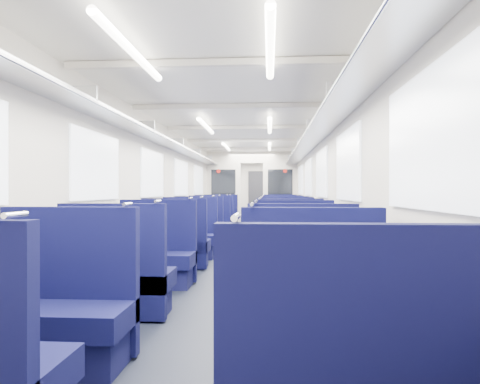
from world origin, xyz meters
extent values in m
cube|color=black|center=(0.00, 0.00, 0.00)|extent=(2.80, 18.00, 0.01)
cube|color=silver|center=(0.00, 0.00, 2.35)|extent=(2.80, 18.00, 0.01)
cube|color=beige|center=(-1.40, 0.00, 1.18)|extent=(0.02, 18.00, 2.35)
cube|color=#0F1034|center=(-1.39, 0.00, 0.35)|extent=(0.03, 17.90, 0.70)
cube|color=beige|center=(1.40, 0.00, 1.18)|extent=(0.02, 18.00, 2.35)
cube|color=#0F1034|center=(1.39, 0.00, 0.35)|extent=(0.03, 17.90, 0.70)
cube|color=beige|center=(0.00, 9.00, 1.18)|extent=(2.80, 0.02, 2.35)
cube|color=#B2B5BA|center=(-1.22, 0.00, 1.97)|extent=(0.34, 17.40, 0.04)
cylinder|color=silver|center=(-1.04, 0.00, 1.95)|extent=(0.02, 17.40, 0.02)
cube|color=#B2B5BA|center=(-1.22, -6.00, 2.05)|extent=(0.34, 0.03, 0.14)
cube|color=#B2B5BA|center=(-1.22, -4.00, 2.05)|extent=(0.34, 0.03, 0.14)
cube|color=#B2B5BA|center=(-1.22, -2.00, 2.05)|extent=(0.34, 0.03, 0.14)
cube|color=#B2B5BA|center=(-1.22, 0.00, 2.05)|extent=(0.34, 0.03, 0.14)
cube|color=#B2B5BA|center=(-1.22, 2.00, 2.05)|extent=(0.34, 0.03, 0.14)
cube|color=#B2B5BA|center=(-1.22, 4.00, 2.05)|extent=(0.34, 0.03, 0.14)
cube|color=#B2B5BA|center=(-1.22, 6.00, 2.05)|extent=(0.34, 0.03, 0.14)
cube|color=#B2B5BA|center=(-1.22, 8.00, 2.05)|extent=(0.34, 0.03, 0.14)
cube|color=#B2B5BA|center=(1.22, 0.00, 1.97)|extent=(0.34, 17.40, 0.04)
cylinder|color=silver|center=(1.04, 0.00, 1.95)|extent=(0.02, 17.40, 0.02)
cube|color=#B2B5BA|center=(1.22, -6.00, 2.05)|extent=(0.34, 0.03, 0.14)
cube|color=#B2B5BA|center=(1.22, -4.00, 2.05)|extent=(0.34, 0.03, 0.14)
cube|color=#B2B5BA|center=(1.22, -2.00, 2.05)|extent=(0.34, 0.03, 0.14)
cube|color=#B2B5BA|center=(1.22, 0.00, 2.05)|extent=(0.34, 0.03, 0.14)
cube|color=#B2B5BA|center=(1.22, 2.00, 2.05)|extent=(0.34, 0.03, 0.14)
cube|color=#B2B5BA|center=(1.22, 4.00, 2.05)|extent=(0.34, 0.03, 0.14)
cube|color=#B2B5BA|center=(1.22, 6.00, 2.05)|extent=(0.34, 0.03, 0.14)
cube|color=#B2B5BA|center=(1.22, 8.00, 2.05)|extent=(0.34, 0.03, 0.14)
cube|color=white|center=(-1.38, -5.20, 1.42)|extent=(0.02, 1.30, 0.75)
cube|color=white|center=(-1.38, -2.90, 1.42)|extent=(0.02, 1.30, 0.75)
cube|color=white|center=(-1.38, -0.60, 1.42)|extent=(0.02, 1.30, 0.75)
cube|color=white|center=(-1.38, 1.70, 1.42)|extent=(0.02, 1.30, 0.75)
cube|color=white|center=(-1.38, 4.50, 1.42)|extent=(0.02, 1.30, 0.75)
cube|color=white|center=(-1.38, 6.80, 1.42)|extent=(0.02, 1.30, 0.75)
cube|color=white|center=(1.38, -7.50, 1.42)|extent=(0.02, 1.30, 0.75)
cube|color=white|center=(1.38, -5.20, 1.42)|extent=(0.02, 1.30, 0.75)
cube|color=white|center=(1.38, -2.90, 1.42)|extent=(0.02, 1.30, 0.75)
cube|color=white|center=(1.38, -0.60, 1.42)|extent=(0.02, 1.30, 0.75)
cube|color=white|center=(1.38, 1.70, 1.42)|extent=(0.02, 1.30, 0.75)
cube|color=white|center=(1.38, 4.50, 1.42)|extent=(0.02, 1.30, 0.75)
cube|color=white|center=(1.38, 6.80, 1.42)|extent=(0.02, 1.30, 0.75)
cube|color=beige|center=(0.00, -6.00, 2.31)|extent=(2.70, 0.06, 0.06)
cube|color=beige|center=(0.00, -4.00, 2.31)|extent=(2.70, 0.06, 0.06)
cube|color=beige|center=(0.00, -2.00, 2.31)|extent=(2.70, 0.06, 0.06)
cube|color=beige|center=(0.00, 0.00, 2.31)|extent=(2.70, 0.06, 0.06)
cube|color=beige|center=(0.00, 2.00, 2.31)|extent=(2.70, 0.06, 0.06)
cube|color=beige|center=(0.00, 4.00, 2.31)|extent=(2.70, 0.06, 0.06)
cube|color=beige|center=(0.00, 6.00, 2.31)|extent=(2.70, 0.06, 0.06)
cube|color=beige|center=(0.00, 8.00, 2.31)|extent=(2.70, 0.06, 0.06)
cylinder|color=white|center=(-0.55, -6.50, 2.26)|extent=(0.07, 1.60, 0.07)
cylinder|color=white|center=(-0.55, -2.50, 2.26)|extent=(0.07, 1.60, 0.07)
cylinder|color=white|center=(-0.55, 1.00, 2.26)|extent=(0.07, 1.60, 0.07)
cylinder|color=white|center=(-0.55, 5.50, 2.26)|extent=(0.07, 1.60, 0.07)
cylinder|color=white|center=(0.55, -6.50, 2.26)|extent=(0.07, 1.60, 0.07)
cylinder|color=white|center=(0.55, -2.50, 2.26)|extent=(0.07, 1.60, 0.07)
cylinder|color=white|center=(0.55, 1.00, 2.26)|extent=(0.07, 1.60, 0.07)
cylinder|color=white|center=(0.55, 5.50, 2.26)|extent=(0.07, 1.60, 0.07)
cube|color=black|center=(0.00, 8.94, 1.00)|extent=(0.75, 0.06, 2.00)
cube|color=beige|center=(-0.88, 3.38, 1.18)|extent=(1.05, 0.08, 2.35)
cube|color=black|center=(-0.87, 3.33, 1.40)|extent=(0.76, 0.02, 0.80)
cylinder|color=red|center=(-1.02, 3.33, 1.75)|extent=(0.12, 0.01, 0.12)
cube|color=beige|center=(0.88, 3.38, 1.18)|extent=(1.05, 0.08, 2.35)
cube|color=black|center=(0.87, 3.33, 1.40)|extent=(0.76, 0.02, 0.80)
cylinder|color=red|center=(1.02, 3.33, 1.75)|extent=(0.12, 0.01, 0.12)
cube|color=beige|center=(0.00, 3.38, 2.17)|extent=(0.70, 0.08, 0.35)
cylinder|color=silver|center=(-0.43, -8.30, 1.06)|extent=(0.02, 0.15, 0.02)
cube|color=#0D0F3E|center=(0.83, -8.39, 0.53)|extent=(0.95, 0.09, 1.02)
cylinder|color=silver|center=(0.43, -8.39, 1.06)|extent=(0.02, 0.15, 0.02)
cube|color=#0D0F3E|center=(-0.83, -7.20, 0.33)|extent=(0.95, 0.50, 0.16)
cube|color=#0D0D34|center=(-0.83, -7.20, 0.12)|extent=(0.88, 0.40, 0.24)
cube|color=#0D0F3E|center=(-0.83, -7.00, 0.53)|extent=(0.95, 0.09, 1.02)
cylinder|color=silver|center=(-0.43, -7.00, 1.06)|extent=(0.02, 0.15, 0.02)
cube|color=#0D0F3E|center=(0.83, -7.17, 0.33)|extent=(0.95, 0.50, 0.16)
cube|color=#0D0D34|center=(0.83, -7.17, 0.12)|extent=(0.88, 0.40, 0.24)
cube|color=#0D0F3E|center=(0.83, -6.97, 0.53)|extent=(0.95, 0.09, 1.02)
cylinder|color=silver|center=(0.43, -6.97, 1.06)|extent=(0.02, 0.15, 0.02)
cube|color=#0D0F3E|center=(-0.83, -6.00, 0.33)|extent=(0.95, 0.50, 0.16)
cube|color=#0D0D34|center=(-0.83, -6.00, 0.12)|extent=(0.88, 0.40, 0.24)
cube|color=#0D0F3E|center=(-0.83, -6.21, 0.53)|extent=(0.95, 0.09, 1.02)
cylinder|color=silver|center=(-0.43, -6.21, 1.06)|extent=(0.02, 0.15, 0.02)
cube|color=#0D0F3E|center=(0.83, -5.93, 0.33)|extent=(0.95, 0.50, 0.16)
cube|color=#0D0D34|center=(0.83, -5.93, 0.12)|extent=(0.88, 0.40, 0.24)
cube|color=#0D0F3E|center=(0.83, -6.13, 0.53)|extent=(0.95, 0.09, 1.02)
cylinder|color=silver|center=(0.43, -6.13, 1.06)|extent=(0.02, 0.15, 0.02)
cube|color=#0D0F3E|center=(-0.83, -4.84, 0.33)|extent=(0.95, 0.50, 0.16)
cube|color=#0D0D34|center=(-0.83, -4.84, 0.12)|extent=(0.88, 0.40, 0.24)
cube|color=#0D0F3E|center=(-0.83, -4.64, 0.53)|extent=(0.95, 0.09, 1.02)
cylinder|color=silver|center=(-0.43, -4.64, 1.06)|extent=(0.02, 0.15, 0.02)
cube|color=#0D0F3E|center=(0.83, -4.92, 0.33)|extent=(0.95, 0.50, 0.16)
cube|color=#0D0D34|center=(0.83, -4.92, 0.12)|extent=(0.88, 0.40, 0.24)
cube|color=#0D0F3E|center=(0.83, -4.72, 0.53)|extent=(0.95, 0.09, 1.02)
cylinder|color=silver|center=(0.43, -4.72, 1.06)|extent=(0.02, 0.15, 0.02)
cube|color=#0D0F3E|center=(-0.83, -3.55, 0.33)|extent=(0.95, 0.50, 0.16)
cube|color=#0D0D34|center=(-0.83, -3.55, 0.12)|extent=(0.88, 0.40, 0.24)
cube|color=#0D0F3E|center=(-0.83, -3.75, 0.53)|extent=(0.95, 0.09, 1.02)
cylinder|color=silver|center=(-0.43, -3.75, 1.06)|extent=(0.02, 0.15, 0.02)
cube|color=#0D0F3E|center=(0.83, -3.54, 0.33)|extent=(0.95, 0.50, 0.16)
cube|color=#0D0D34|center=(0.83, -3.54, 0.12)|extent=(0.88, 0.40, 0.24)
cube|color=#0D0F3E|center=(0.83, -3.75, 0.53)|extent=(0.95, 0.09, 1.02)
cylinder|color=silver|center=(0.43, -3.75, 1.06)|extent=(0.02, 0.15, 0.02)
cube|color=#0D0F3E|center=(-0.83, -2.69, 0.33)|extent=(0.95, 0.50, 0.16)
cube|color=#0D0D34|center=(-0.83, -2.69, 0.12)|extent=(0.88, 0.40, 0.24)
cube|color=#0D0F3E|center=(-0.83, -2.49, 0.53)|extent=(0.95, 0.09, 1.02)
cylinder|color=silver|center=(-0.43, -2.49, 1.06)|extent=(0.02, 0.15, 0.02)
cube|color=#0D0F3E|center=(0.83, -2.66, 0.33)|extent=(0.95, 0.50, 0.16)
cube|color=#0D0D34|center=(0.83, -2.66, 0.12)|extent=(0.88, 0.40, 0.24)
cube|color=#0D0F3E|center=(0.83, -2.45, 0.53)|extent=(0.95, 0.09, 1.02)
cylinder|color=silver|center=(0.43, -2.45, 1.06)|extent=(0.02, 0.15, 0.02)
cube|color=#0D0F3E|center=(-0.83, -1.36, 0.33)|extent=(0.95, 0.50, 0.16)
cube|color=#0D0D34|center=(-0.83, -1.36, 0.12)|extent=(0.88, 0.40, 0.24)
cube|color=#0D0F3E|center=(-0.83, -1.57, 0.53)|extent=(0.95, 0.09, 1.02)
cylinder|color=silver|center=(-0.43, -1.57, 1.06)|extent=(0.02, 0.15, 0.02)
cube|color=#0D0F3E|center=(0.83, -1.27, 0.33)|extent=(0.95, 0.50, 0.16)
cube|color=#0D0D34|center=(0.83, -1.27, 0.12)|extent=(0.88, 0.40, 0.24)
cube|color=#0D0F3E|center=(0.83, -1.48, 0.53)|extent=(0.95, 0.09, 1.02)
cylinder|color=silver|center=(0.43, -1.48, 1.06)|extent=(0.02, 0.15, 0.02)
cube|color=#0D0F3E|center=(-0.83, -0.27, 0.33)|extent=(0.95, 0.50, 0.16)
cube|color=#0D0D34|center=(-0.83, -0.27, 0.12)|extent=(0.88, 0.40, 0.24)
cube|color=#0D0F3E|center=(-0.83, -0.07, 0.53)|extent=(0.95, 0.09, 1.02)
cylinder|color=silver|center=(-0.43, -0.07, 1.06)|extent=(0.02, 0.15, 0.02)
cube|color=#0D0F3E|center=(0.83, -0.39, 0.33)|extent=(0.95, 0.50, 0.16)
cube|color=#0D0D34|center=(0.83, -0.39, 0.12)|extent=(0.88, 0.40, 0.24)
cube|color=#0D0F3E|center=(0.83, -0.18, 0.53)|extent=(0.95, 0.09, 1.02)
cylinder|color=silver|center=(0.43, -0.18, 1.06)|extent=(0.02, 0.15, 0.02)
cube|color=#0D0F3E|center=(-0.83, 0.93, 0.33)|extent=(0.95, 0.50, 0.16)
cube|color=#0D0D34|center=(-0.83, 0.93, 0.12)|extent=(0.88, 0.40, 0.24)
cube|color=#0D0F3E|center=(-0.83, 0.73, 0.53)|extent=(0.95, 0.09, 1.02)
cylinder|color=silver|center=(-0.43, 0.73, 1.06)|extent=(0.02, 0.15, 0.02)
cube|color=#0D0F3E|center=(0.83, 0.93, 0.33)|extent=(0.95, 0.50, 0.16)
cube|color=#0D0D34|center=(0.83, 0.93, 0.12)|extent=(0.88, 0.40, 0.24)
cube|color=#0D0F3E|center=(0.83, 0.72, 0.53)|extent=(0.95, 0.09, 1.02)
cylinder|color=silver|center=(0.43, 0.72, 1.06)|extent=(0.02, 0.15, 0.02)
cube|color=#0D0F3E|center=(-0.83, 2.05, 0.33)|extent=(0.95, 0.50, 0.16)
cube|color=#0D0D34|center=(-0.83, 2.05, 0.12)|extent=(0.88, 0.40, 0.24)
cube|color=#0D0F3E|center=(-0.83, 2.25, 0.53)|extent=(0.95, 0.09, 1.02)
cylinder|color=silver|center=(-0.43, 2.25, 1.06)|extent=(0.02, 0.15, 0.02)
cube|color=#0D0F3E|center=(0.83, 2.09, 0.33)|extent=(0.95, 0.50, 0.16)
cube|color=#0D0D34|center=(0.83, 2.09, 0.12)|extent=(0.88, 0.40, 0.24)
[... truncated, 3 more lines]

